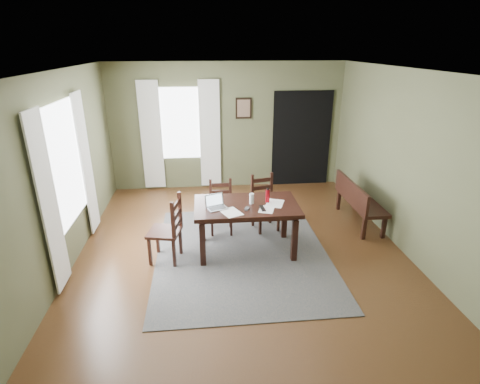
{
  "coord_description": "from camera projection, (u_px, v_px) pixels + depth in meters",
  "views": [
    {
      "loc": [
        -0.55,
        -5.02,
        3.02
      ],
      "look_at": [
        0.0,
        0.3,
        0.9
      ],
      "focal_mm": 28.0,
      "sensor_mm": 36.0,
      "label": 1
    }
  ],
  "objects": [
    {
      "name": "ground",
      "position": [
        242.0,
        253.0,
        5.8
      ],
      "size": [
        5.0,
        6.0,
        0.01
      ],
      "color": "#492C16"
    },
    {
      "name": "room_shell",
      "position": [
        242.0,
        139.0,
        5.14
      ],
      "size": [
        5.02,
        6.02,
        2.71
      ],
      "color": "#525638",
      "rests_on": "ground"
    },
    {
      "name": "rug",
      "position": [
        242.0,
        253.0,
        5.8
      ],
      "size": [
        2.6,
        3.2,
        0.01
      ],
      "color": "#424242",
      "rests_on": "ground"
    },
    {
      "name": "dining_table",
      "position": [
        246.0,
        210.0,
        5.63
      ],
      "size": [
        1.55,
        0.94,
        0.77
      ],
      "rotation": [
        0.0,
        0.0,
        -0.01
      ],
      "color": "black",
      "rests_on": "rug"
    },
    {
      "name": "chair_end",
      "position": [
        168.0,
        230.0,
        5.44
      ],
      "size": [
        0.53,
        0.53,
        1.02
      ],
      "rotation": [
        0.0,
        0.0,
        -1.78
      ],
      "color": "black",
      "rests_on": "rug"
    },
    {
      "name": "chair_back_left",
      "position": [
        221.0,
        207.0,
        6.34
      ],
      "size": [
        0.4,
        0.4,
        0.9
      ],
      "rotation": [
        0.0,
        0.0,
        -0.02
      ],
      "color": "black",
      "rests_on": "rug"
    },
    {
      "name": "chair_back_right",
      "position": [
        265.0,
        203.0,
        6.44
      ],
      "size": [
        0.5,
        0.5,
        0.95
      ],
      "rotation": [
        0.0,
        0.0,
        0.24
      ],
      "color": "black",
      "rests_on": "rug"
    },
    {
      "name": "bench",
      "position": [
        357.0,
        198.0,
        6.62
      ],
      "size": [
        0.45,
        1.4,
        0.79
      ],
      "rotation": [
        0.0,
        0.0,
        1.57
      ],
      "color": "black",
      "rests_on": "ground"
    },
    {
      "name": "laptop",
      "position": [
        216.0,
        204.0,
        5.46
      ],
      "size": [
        0.35,
        0.31,
        0.2
      ],
      "rotation": [
        0.0,
        0.0,
        0.38
      ],
      "color": "#B7B7BC",
      "rests_on": "dining_table"
    },
    {
      "name": "computer_mouse",
      "position": [
        247.0,
        209.0,
        5.4
      ],
      "size": [
        0.09,
        0.11,
        0.03
      ],
      "primitive_type": "cube",
      "rotation": [
        0.0,
        0.0,
        -0.38
      ],
      "color": "#3F3F42",
      "rests_on": "dining_table"
    },
    {
      "name": "tv_remote",
      "position": [
        262.0,
        208.0,
        5.43
      ],
      "size": [
        0.07,
        0.2,
        0.02
      ],
      "primitive_type": "cube",
      "rotation": [
        0.0,
        0.0,
        0.08
      ],
      "color": "black",
      "rests_on": "dining_table"
    },
    {
      "name": "drinking_glass",
      "position": [
        252.0,
        199.0,
        5.6
      ],
      "size": [
        0.09,
        0.09,
        0.16
      ],
      "primitive_type": "cylinder",
      "rotation": [
        0.0,
        0.0,
        -0.4
      ],
      "color": "silver",
      "rests_on": "dining_table"
    },
    {
      "name": "water_bottle",
      "position": [
        268.0,
        196.0,
        5.63
      ],
      "size": [
        0.07,
        0.07,
        0.23
      ],
      "rotation": [
        0.0,
        0.0,
        0.11
      ],
      "color": "#A00C15",
      "rests_on": "dining_table"
    },
    {
      "name": "paper_b",
      "position": [
        267.0,
        209.0,
        5.41
      ],
      "size": [
        0.28,
        0.32,
        0.0
      ],
      "primitive_type": "cube",
      "rotation": [
        0.0,
        0.0,
        -0.33
      ],
      "color": "white",
      "rests_on": "dining_table"
    },
    {
      "name": "paper_d",
      "position": [
        275.0,
        203.0,
        5.62
      ],
      "size": [
        0.34,
        0.39,
        0.0
      ],
      "primitive_type": "cube",
      "rotation": [
        0.0,
        0.0,
        -0.37
      ],
      "color": "white",
      "rests_on": "dining_table"
    },
    {
      "name": "paper_e",
      "position": [
        231.0,
        212.0,
        5.32
      ],
      "size": [
        0.36,
        0.39,
        0.0
      ],
      "primitive_type": "cube",
      "rotation": [
        0.0,
        0.0,
        0.43
      ],
      "color": "white",
      "rests_on": "dining_table"
    },
    {
      "name": "window_left",
      "position": [
        65.0,
        165.0,
        5.22
      ],
      "size": [
        0.01,
        1.3,
        1.7
      ],
      "color": "white",
      "rests_on": "ground"
    },
    {
      "name": "window_back",
      "position": [
        180.0,
        124.0,
        7.92
      ],
      "size": [
        1.0,
        0.01,
        1.5
      ],
      "color": "white",
      "rests_on": "ground"
    },
    {
      "name": "curtain_left_near",
      "position": [
        49.0,
        204.0,
        4.56
      ],
      "size": [
        0.03,
        0.48,
        2.3
      ],
      "color": "silver",
      "rests_on": "ground"
    },
    {
      "name": "curtain_left_far",
      "position": [
        86.0,
        164.0,
        6.07
      ],
      "size": [
        0.03,
        0.48,
        2.3
      ],
      "color": "silver",
      "rests_on": "ground"
    },
    {
      "name": "curtain_back_left",
      "position": [
        151.0,
        136.0,
        7.93
      ],
      "size": [
        0.44,
        0.03,
        2.3
      ],
      "color": "silver",
      "rests_on": "ground"
    },
    {
      "name": "curtain_back_right",
      "position": [
        210.0,
        135.0,
        8.04
      ],
      "size": [
        0.44,
        0.03,
        2.3
      ],
      "color": "silver",
      "rests_on": "ground"
    },
    {
      "name": "framed_picture",
      "position": [
        244.0,
        108.0,
        7.94
      ],
      "size": [
        0.34,
        0.03,
        0.44
      ],
      "color": "black",
      "rests_on": "ground"
    },
    {
      "name": "doorway_back",
      "position": [
        301.0,
        139.0,
        8.32
      ],
      "size": [
        1.3,
        0.03,
        2.1
      ],
      "color": "black",
      "rests_on": "ground"
    }
  ]
}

